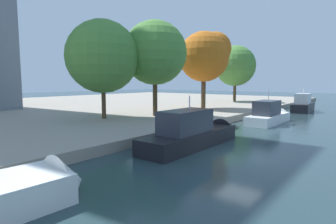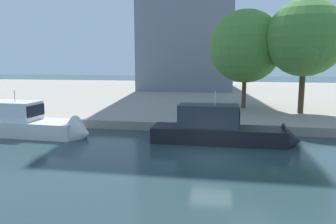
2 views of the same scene
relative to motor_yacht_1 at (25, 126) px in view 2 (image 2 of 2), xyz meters
The scene contains 6 objects.
ground_plane 15.06m from the motor_yacht_1, 13.76° to the right, with size 220.00×220.00×0.00m, color #23383D.
dock_promenade 33.98m from the motor_yacht_1, 64.53° to the left, with size 120.00×55.00×0.73m, color gray.
motor_yacht_1 is the anchor object (origin of this frame).
motor_yacht_2 15.34m from the motor_yacht_1, ahead, with size 10.27×2.54×4.50m.
tree_2 22.49m from the motor_yacht_1, 37.05° to the left, with size 7.62×7.62×10.33m.
tree_4 25.68m from the motor_yacht_1, 24.23° to the left, with size 7.25×7.25×10.77m.
Camera 2 is at (0.69, -18.92, 5.74)m, focal length 34.65 mm.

